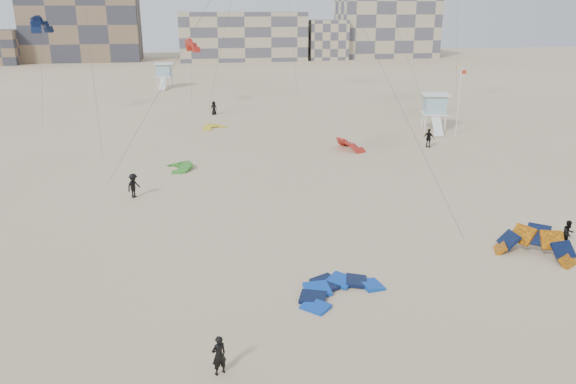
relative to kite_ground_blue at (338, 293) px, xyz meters
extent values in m
plane|color=beige|center=(-2.54, -2.68, 0.00)|extent=(320.00, 320.00, 0.00)
imported|color=black|center=(-6.05, -5.34, 0.81)|extent=(0.70, 0.60, 1.63)
imported|color=black|center=(14.57, 3.26, 0.78)|extent=(0.83, 0.69, 1.57)
imported|color=black|center=(-11.00, 16.60, 0.90)|extent=(1.25, 1.33, 1.81)
imported|color=black|center=(16.39, 27.38, 0.94)|extent=(1.08, 1.12, 1.87)
imported|color=black|center=(-3.67, 48.93, 0.86)|extent=(0.98, 0.81, 1.73)
imported|color=black|center=(25.64, 47.35, 0.89)|extent=(0.82, 1.73, 1.79)
cylinder|color=#3F3F3F|center=(-7.76, 15.50, 9.20)|extent=(10.20, 3.60, 16.42)
cylinder|color=#3F3F3F|center=(5.30, 13.44, 11.21)|extent=(5.37, 20.89, 20.43)
cylinder|color=#3F3F3F|center=(-15.22, 30.54, 9.42)|extent=(1.68, 9.75, 16.86)
cylinder|color=#3F3F3F|center=(14.69, 30.24, 8.70)|extent=(6.59, 1.49, 15.41)
cylinder|color=#3F3F3F|center=(27.87, 46.79, 10.31)|extent=(4.90, 7.00, 18.64)
cylinder|color=#3F3F3F|center=(-23.01, 44.62, 6.02)|extent=(1.34, 10.95, 10.05)
cylinder|color=#3F3F3F|center=(7.57, 55.52, 10.79)|extent=(1.37, 4.66, 19.58)
cylinder|color=#3F3F3F|center=(-6.22, 53.99, 4.61)|extent=(0.49, 0.95, 7.22)
cube|color=white|center=(20.36, 35.32, 1.86)|extent=(3.39, 3.39, 0.14)
cube|color=#8EB5C2|center=(20.36, 35.32, 2.93)|extent=(2.78, 2.78, 1.99)
cube|color=white|center=(20.36, 35.32, 4.00)|extent=(3.51, 3.51, 0.16)
cube|color=white|center=(20.36, 32.64, 0.90)|extent=(1.66, 2.98, 1.65)
cube|color=white|center=(-10.79, 75.96, 1.88)|extent=(3.07, 3.07, 0.14)
cube|color=#8EB5C2|center=(-10.79, 75.96, 2.96)|extent=(2.52, 2.52, 2.01)
cube|color=white|center=(-10.79, 75.96, 4.05)|extent=(3.18, 3.18, 0.16)
cube|color=white|center=(-10.79, 73.24, 0.91)|extent=(1.27, 2.94, 1.67)
cylinder|color=white|center=(21.55, 32.06, 3.60)|extent=(0.09, 0.09, 7.21)
cube|color=#B72C18|center=(21.82, 32.06, 6.76)|extent=(0.54, 0.02, 0.36)
cube|color=brown|center=(-32.54, 131.32, 9.00)|extent=(28.00, 14.00, 18.00)
cube|color=tan|center=(7.46, 127.32, 6.00)|extent=(32.00, 16.00, 12.00)
cube|color=tan|center=(47.46, 129.32, 8.00)|extent=(26.00, 14.00, 16.00)
cube|color=tan|center=(29.46, 125.32, 5.00)|extent=(10.00, 10.00, 10.00)
camera|label=1|loc=(-6.60, -23.59, 13.27)|focal=35.00mm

